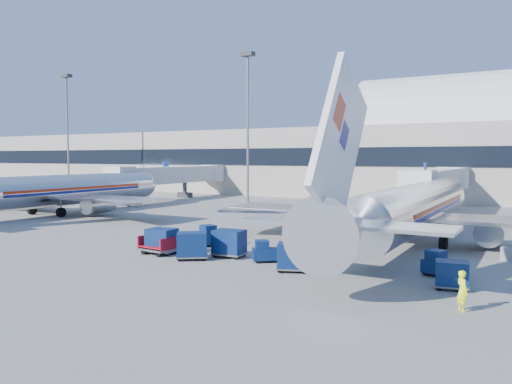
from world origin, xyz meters
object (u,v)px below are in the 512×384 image
Objects in this scene: ramp_worker at (462,291)px; cart_train_a at (229,243)px; cart_solo_far at (452,274)px; cart_train_c at (162,240)px; jetbridge_near at (439,181)px; cart_train_b at (192,245)px; tug_left at (213,236)px; tug_lead at (268,252)px; airliner_mid at (53,191)px; jetbridge_mid at (177,175)px; cart_open_red at (158,248)px; tug_right at (442,265)px; mast_west at (248,105)px; airliner_main at (411,209)px; cart_solo_near at (293,256)px; mast_far_west at (67,116)px.

cart_train_a is at bearing 36.13° from ramp_worker.
cart_train_c is at bearing 169.98° from cart_solo_far.
jetbridge_near reaches higher than cart_train_b.
tug_left is at bearing 30.91° from ramp_worker.
tug_lead is at bearing 6.65° from cart_train_c.
airliner_mid is 17.39× the size of cart_train_c.
jetbridge_mid is 10.76× the size of cart_open_red.
tug_right is at bearing -79.98° from jetbridge_near.
airliner_main is at bearing -40.36° from mast_west.
airliner_mid is at bearing -115.21° from mast_west.
cart_train_b reaches higher than tug_lead.
cart_solo_near reaches higher than cart_open_red.
tug_lead is at bearing -91.83° from tug_left.
airliner_main reaches higher than cart_train_a.
cart_solo_near is at bearing -68.05° from tug_lead.
airliner_main reaches higher than tug_left.
airliner_main reaches higher than cart_solo_far.
cart_train_a reaches higher than cart_solo_near.
ramp_worker is at bearing -39.97° from jetbridge_mid.
airliner_main is 15.64m from tug_left.
mast_far_west is (-67.60, -0.81, 10.86)m from jetbridge_near.
tug_right is at bearing 0.03° from cart_train_a.
airliner_main is at bearing 0.00° from airliner_mid.
cart_open_red is (-4.92, -1.77, -0.54)m from cart_train_a.
cart_solo_near is at bearing -138.83° from tug_right.
ramp_worker is at bearing -85.54° from cart_solo_far.
tug_right is 1.13× the size of cart_train_a.
cart_solo_near reaches higher than tug_left.
cart_open_red is at bearing 155.90° from tug_lead.
tug_lead is 0.95× the size of tug_right.
tug_right is 13.92m from cart_train_a.
cart_open_red is at bearing -24.69° from airliner_mid.
mast_far_west is 87.43m from ramp_worker.
cart_train_c is (-7.93, -1.35, 0.31)m from tug_lead.
cart_train_b is (-15.59, -3.24, 0.29)m from tug_right.
jetbridge_mid is (-2.40, 26.30, 1.00)m from airliner_mid.
jetbridge_mid is 18.06m from mast_west.
cart_train_a is at bearing 13.66° from cart_train_c.
tug_right is 1.38× the size of ramp_worker.
airliner_main is 19.23m from cart_train_c.
cart_train_a is at bearing -61.01° from mast_west.
jetbridge_near is at bearing 78.10° from cart_open_red.
cart_train_a is (-13.86, -1.27, 0.32)m from tug_right.
tug_right is 1.01× the size of cart_open_red.
jetbridge_mid is 9.78× the size of tug_left.
cart_train_a is at bearing 164.50° from cart_solo_far.
airliner_mid reaches higher than tug_lead.
cart_solo_near is 9.01m from cart_solo_far.
jetbridge_near is at bearing 90.31° from cart_solo_far.
cart_train_a is 5.04m from cart_train_c.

